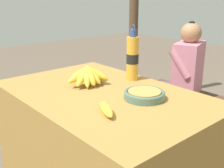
{
  "coord_description": "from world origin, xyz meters",
  "views": [
    {
      "loc": [
        1.1,
        -0.89,
        1.29
      ],
      "look_at": [
        0.02,
        0.05,
        0.82
      ],
      "focal_mm": 45.0,
      "sensor_mm": 36.0,
      "label": 1
    }
  ],
  "objects_px": {
    "serving_bowl": "(144,94)",
    "loose_banana_front": "(106,109)",
    "wooden_bench": "(209,108)",
    "banana_bunch_ripe": "(89,75)",
    "water_bottle": "(133,58)",
    "seated_vendor": "(182,73)",
    "support_post_near": "(134,2)"
  },
  "relations": [
    {
      "from": "serving_bowl",
      "to": "loose_banana_front",
      "type": "height_order",
      "value": "same"
    },
    {
      "from": "serving_bowl",
      "to": "wooden_bench",
      "type": "bearing_deg",
      "value": 102.9
    },
    {
      "from": "water_bottle",
      "to": "seated_vendor",
      "type": "height_order",
      "value": "water_bottle"
    },
    {
      "from": "water_bottle",
      "to": "seated_vendor",
      "type": "relative_size",
      "value": 0.31
    },
    {
      "from": "serving_bowl",
      "to": "water_bottle",
      "type": "xyz_separation_m",
      "value": [
        -0.28,
        0.19,
        0.11
      ]
    },
    {
      "from": "serving_bowl",
      "to": "wooden_bench",
      "type": "distance_m",
      "value": 1.23
    },
    {
      "from": "seated_vendor",
      "to": "support_post_near",
      "type": "distance_m",
      "value": 1.13
    },
    {
      "from": "water_bottle",
      "to": "loose_banana_front",
      "type": "height_order",
      "value": "water_bottle"
    },
    {
      "from": "support_post_near",
      "to": "wooden_bench",
      "type": "bearing_deg",
      "value": -11.97
    },
    {
      "from": "wooden_bench",
      "to": "water_bottle",
      "type": "bearing_deg",
      "value": -91.36
    },
    {
      "from": "banana_bunch_ripe",
      "to": "water_bottle",
      "type": "height_order",
      "value": "water_bottle"
    },
    {
      "from": "serving_bowl",
      "to": "support_post_near",
      "type": "relative_size",
      "value": 0.09
    },
    {
      "from": "loose_banana_front",
      "to": "seated_vendor",
      "type": "distance_m",
      "value": 1.44
    },
    {
      "from": "loose_banana_front",
      "to": "seated_vendor",
      "type": "relative_size",
      "value": 0.16
    },
    {
      "from": "loose_banana_front",
      "to": "wooden_bench",
      "type": "height_order",
      "value": "loose_banana_front"
    },
    {
      "from": "serving_bowl",
      "to": "loose_banana_front",
      "type": "relative_size",
      "value": 1.23
    },
    {
      "from": "wooden_bench",
      "to": "support_post_near",
      "type": "distance_m",
      "value": 1.47
    },
    {
      "from": "serving_bowl",
      "to": "loose_banana_front",
      "type": "bearing_deg",
      "value": -86.17
    },
    {
      "from": "serving_bowl",
      "to": "support_post_near",
      "type": "distance_m",
      "value": 2.02
    },
    {
      "from": "seated_vendor",
      "to": "water_bottle",
      "type": "bearing_deg",
      "value": 85.96
    },
    {
      "from": "loose_banana_front",
      "to": "support_post_near",
      "type": "relative_size",
      "value": 0.07
    },
    {
      "from": "banana_bunch_ripe",
      "to": "serving_bowl",
      "type": "height_order",
      "value": "banana_bunch_ripe"
    },
    {
      "from": "serving_bowl",
      "to": "loose_banana_front",
      "type": "xyz_separation_m",
      "value": [
        0.02,
        -0.26,
        -0.0
      ]
    },
    {
      "from": "loose_banana_front",
      "to": "support_post_near",
      "type": "xyz_separation_m",
      "value": [
        -1.46,
        1.63,
        0.39
      ]
    },
    {
      "from": "banana_bunch_ripe",
      "to": "support_post_near",
      "type": "height_order",
      "value": "support_post_near"
    },
    {
      "from": "banana_bunch_ripe",
      "to": "water_bottle",
      "type": "bearing_deg",
      "value": 72.7
    },
    {
      "from": "water_bottle",
      "to": "loose_banana_front",
      "type": "relative_size",
      "value": 1.99
    },
    {
      "from": "banana_bunch_ripe",
      "to": "wooden_bench",
      "type": "relative_size",
      "value": 0.21
    },
    {
      "from": "loose_banana_front",
      "to": "water_bottle",
      "type": "bearing_deg",
      "value": 123.1
    },
    {
      "from": "wooden_bench",
      "to": "serving_bowl",
      "type": "bearing_deg",
      "value": -77.1
    },
    {
      "from": "loose_banana_front",
      "to": "wooden_bench",
      "type": "distance_m",
      "value": 1.47
    },
    {
      "from": "banana_bunch_ripe",
      "to": "wooden_bench",
      "type": "bearing_deg",
      "value": 84.98
    }
  ]
}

